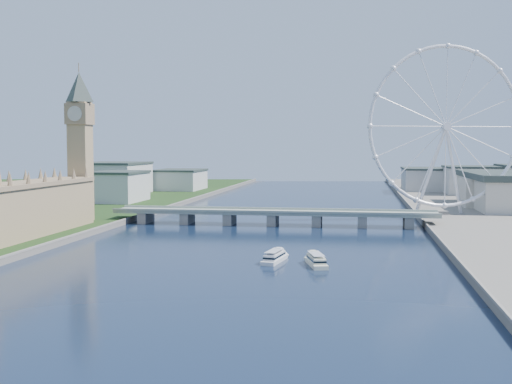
# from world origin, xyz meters

# --- Properties ---
(big_ben) EXTENTS (20.02, 20.02, 110.00)m
(big_ben) POSITION_xyz_m (-128.00, 278.00, 66.57)
(big_ben) COLOR tan
(big_ben) RESTS_ON ground
(westminster_bridge) EXTENTS (220.00, 22.00, 9.50)m
(westminster_bridge) POSITION_xyz_m (0.00, 300.00, 6.63)
(westminster_bridge) COLOR gray
(westminster_bridge) RESTS_ON ground
(london_eye) EXTENTS (113.60, 39.12, 124.30)m
(london_eye) POSITION_xyz_m (119.98, 355.08, 67.52)
(london_eye) COLOR silver
(london_eye) RESTS_ON ground
(county_hall) EXTENTS (54.00, 144.00, 35.00)m
(county_hall) POSITION_xyz_m (175.00, 430.00, 0.00)
(county_hall) COLOR beige
(county_hall) RESTS_ON ground
(city_skyline) EXTENTS (505.00, 280.00, 32.00)m
(city_skyline) POSITION_xyz_m (39.22, 560.08, 16.96)
(city_skyline) COLOR beige
(city_skyline) RESTS_ON ground
(tour_boat_near) EXTENTS (10.93, 27.24, 5.82)m
(tour_boat_near) POSITION_xyz_m (19.01, 160.54, 0.00)
(tour_boat_near) COLOR silver
(tour_boat_near) RESTS_ON ground
(tour_boat_far) EXTENTS (13.45, 27.55, 5.87)m
(tour_boat_far) POSITION_xyz_m (38.65, 154.60, 0.00)
(tour_boat_far) COLOR beige
(tour_boat_far) RESTS_ON ground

